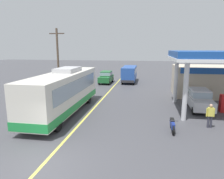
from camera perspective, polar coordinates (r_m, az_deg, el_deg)
name	(u,v)px	position (r m, az deg, el deg)	size (l,w,h in m)	color
ground	(114,87)	(29.24, 0.45, 0.83)	(120.00, 120.00, 0.00)	#424247
lane_divider_stripe	(107,94)	(24.42, -1.47, -1.28)	(0.16, 50.00, 0.01)	#D8CC4C
coach_bus_main	(64,93)	(17.61, -13.04, -0.82)	(2.60, 11.04, 3.69)	silver
gas_station_roadside	(212,75)	(23.54, 25.76, 3.60)	(9.10, 11.95, 5.10)	#194799
car_at_pump	(199,98)	(19.73, 22.87, -2.23)	(1.70, 4.20, 1.82)	#B2B2B7
minibus_opposing_lane	(129,73)	(33.13, 4.78, 4.61)	(2.04, 6.13, 2.44)	#264C9E
motorcycle_parked_forecourt	(172,125)	(14.26, 16.24, -9.22)	(0.55, 1.80, 0.92)	black
pedestrian_near_pump	(210,115)	(15.58, 25.40, -6.23)	(0.55, 0.22, 1.66)	#33333F
car_trailing_behind_bus	(106,77)	(32.04, -1.61, 3.59)	(1.70, 4.20, 1.82)	#1E602D
utility_pole_roadside	(58,60)	(25.44, -14.62, 7.89)	(1.80, 0.24, 7.57)	brown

